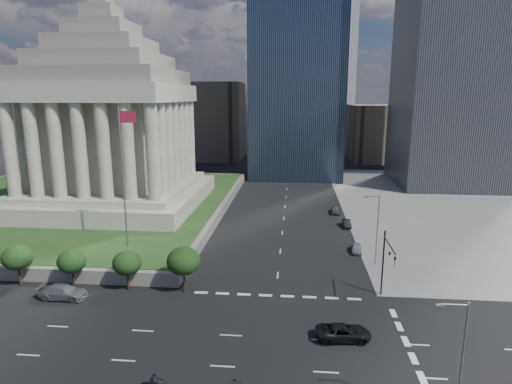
# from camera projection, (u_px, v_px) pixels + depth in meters

# --- Properties ---
(ground) EXTENTS (500.00, 500.00, 0.00)m
(ground) POSITION_uv_depth(u_px,v_px,m) (289.00, 171.00, 134.26)
(ground) COLOR black
(ground) RESTS_ON ground
(sidewalk_ne) EXTENTS (68.00, 90.00, 0.03)m
(sidewalk_ne) POSITION_uv_depth(u_px,v_px,m) (501.00, 207.00, 91.24)
(sidewalk_ne) COLOR slate
(sidewalk_ne) RESTS_ON ground
(plaza_terrace) EXTENTS (66.00, 70.00, 1.80)m
(plaza_terrace) POSITION_uv_depth(u_px,v_px,m) (70.00, 205.00, 89.55)
(plaza_terrace) COLOR #615E53
(plaza_terrace) RESTS_ON ground
(plaza_lawn) EXTENTS (64.00, 68.00, 0.10)m
(plaza_lawn) POSITION_uv_depth(u_px,v_px,m) (69.00, 200.00, 89.35)
(plaza_lawn) COLOR #1D3D18
(plaza_lawn) RESTS_ON plaza_terrace
(war_memorial) EXTENTS (34.00, 34.00, 39.00)m
(war_memorial) POSITION_uv_depth(u_px,v_px,m) (109.00, 105.00, 82.12)
(war_memorial) COLOR gray
(war_memorial) RESTS_ON plaza_lawn
(flagpole) EXTENTS (2.52, 0.24, 20.00)m
(flagpole) POSITION_uv_depth(u_px,v_px,m) (124.00, 170.00, 59.52)
(flagpole) COLOR slate
(flagpole) RESTS_ON plaza_lawn
(midrise_glass) EXTENTS (26.00, 26.00, 60.00)m
(midrise_glass) POSITION_uv_depth(u_px,v_px,m) (297.00, 72.00, 122.64)
(midrise_glass) COLOR black
(midrise_glass) RESTS_ON ground
(building_filler_ne) EXTENTS (20.00, 30.00, 20.00)m
(building_filler_ne) POSITION_uv_depth(u_px,v_px,m) (377.00, 132.00, 158.32)
(building_filler_ne) COLOR brown
(building_filler_ne) RESTS_ON ground
(building_filler_nw) EXTENTS (24.00, 30.00, 28.00)m
(building_filler_nw) POSITION_uv_depth(u_px,v_px,m) (212.00, 121.00, 163.04)
(building_filler_nw) COLOR brown
(building_filler_nw) RESTS_ON ground
(traffic_signal_ne) EXTENTS (0.30, 5.74, 8.00)m
(traffic_signal_ne) POSITION_uv_depth(u_px,v_px,m) (387.00, 259.00, 48.14)
(traffic_signal_ne) COLOR black
(traffic_signal_ne) RESTS_ON ground
(street_lamp_south) EXTENTS (2.13, 0.22, 10.00)m
(street_lamp_south) POSITION_uv_depth(u_px,v_px,m) (459.00, 361.00, 28.84)
(street_lamp_south) COLOR slate
(street_lamp_south) RESTS_ON ground
(street_lamp_north) EXTENTS (2.13, 0.22, 10.00)m
(street_lamp_north) POSITION_uv_depth(u_px,v_px,m) (376.00, 226.00, 58.95)
(street_lamp_north) COLOR slate
(street_lamp_north) RESTS_ON ground
(pickup_truck) EXTENTS (5.54, 2.91, 1.49)m
(pickup_truck) POSITION_uv_depth(u_px,v_px,m) (343.00, 332.00, 41.50)
(pickup_truck) COLOR black
(pickup_truck) RESTS_ON ground
(suv_grey) EXTENTS (2.38, 5.68, 1.64)m
(suv_grey) POSITION_uv_depth(u_px,v_px,m) (63.00, 292.00, 49.85)
(suv_grey) COLOR slate
(suv_grey) RESTS_ON ground
(parked_sedan_near) EXTENTS (1.82, 3.88, 1.28)m
(parked_sedan_near) POSITION_uv_depth(u_px,v_px,m) (356.00, 248.00, 64.73)
(parked_sedan_near) COLOR #909498
(parked_sedan_near) RESTS_ON ground
(parked_sedan_mid) EXTENTS (3.85, 1.41, 1.26)m
(parked_sedan_mid) POSITION_uv_depth(u_px,v_px,m) (347.00, 224.00, 77.30)
(parked_sedan_mid) COLOR black
(parked_sedan_mid) RESTS_ON ground
(parked_sedan_far) EXTENTS (2.27, 4.63, 1.52)m
(parked_sedan_far) POSITION_uv_depth(u_px,v_px,m) (336.00, 210.00, 86.30)
(parked_sedan_far) COLOR #4F5056
(parked_sedan_far) RESTS_ON ground
(motorcycle_trail) EXTENTS (2.63, 1.46, 1.89)m
(motorcycle_trail) POSITION_uv_depth(u_px,v_px,m) (154.00, 384.00, 33.80)
(motorcycle_trail) COLOR black
(motorcycle_trail) RESTS_ON ground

